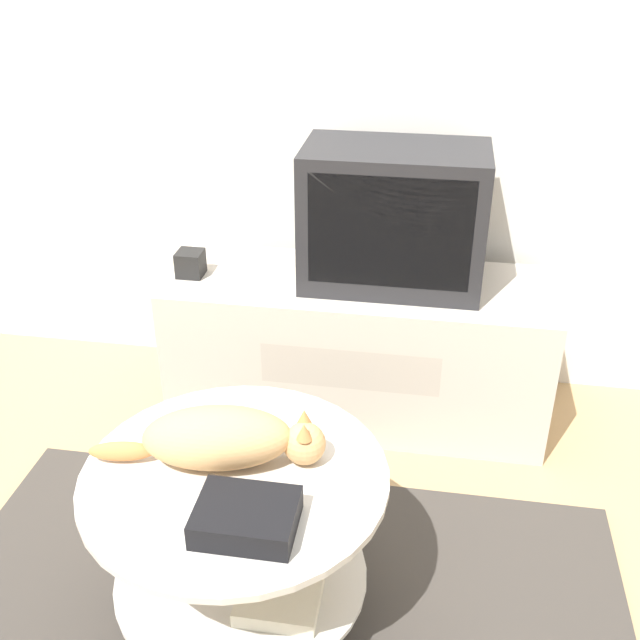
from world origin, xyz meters
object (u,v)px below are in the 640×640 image
dvd_box (246,517)px  cat (224,438)px  tv (393,217)px  speaker (190,263)px

dvd_box → cat: bearing=116.8°
dvd_box → cat: size_ratio=0.38×
tv → cat: size_ratio=1.06×
tv → dvd_box: bearing=-100.1°
speaker → cat: size_ratio=0.16×
tv → cat: tv is taller
cat → speaker: bearing=102.5°
tv → dvd_box: tv is taller
speaker → cat: cat is taller
tv → speaker: tv is taller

